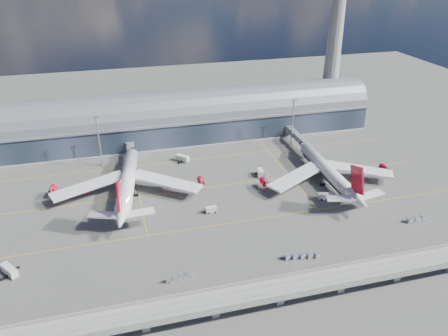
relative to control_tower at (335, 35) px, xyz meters
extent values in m
plane|color=#474744|center=(-85.00, -83.00, -51.64)|extent=(500.00, 500.00, 0.00)
cube|color=gold|center=(-85.00, -93.00, -51.63)|extent=(200.00, 0.25, 0.01)
cube|color=gold|center=(-85.00, -63.00, -51.63)|extent=(200.00, 0.25, 0.01)
cube|color=gold|center=(-85.00, -33.00, -51.63)|extent=(200.00, 0.25, 0.01)
cube|color=gold|center=(-120.00, -53.00, -51.63)|extent=(0.25, 80.00, 0.01)
cube|color=gold|center=(-50.00, -53.00, -51.63)|extent=(0.25, 80.00, 0.01)
cube|color=#202936|center=(-85.00, -5.00, -44.64)|extent=(200.00, 28.00, 14.00)
cylinder|color=slate|center=(-85.00, -5.00, -37.64)|extent=(200.00, 28.00, 28.00)
cube|color=gray|center=(-85.00, -19.00, -37.64)|extent=(200.00, 1.00, 1.20)
cube|color=gray|center=(-85.00, -5.00, -51.04)|extent=(200.00, 30.00, 1.20)
cube|color=gray|center=(0.00, 0.00, -47.64)|extent=(18.00, 18.00, 8.00)
cone|color=gray|center=(0.00, 0.00, -6.64)|extent=(10.00, 10.00, 90.00)
cube|color=gray|center=(-85.00, -138.00, -46.14)|extent=(220.00, 8.50, 1.20)
cube|color=gray|center=(-85.00, -142.00, -45.04)|extent=(220.00, 0.40, 1.20)
cube|color=gray|center=(-85.00, -134.00, -45.04)|extent=(220.00, 0.40, 1.20)
cube|color=gray|center=(-85.00, -139.50, -45.49)|extent=(220.00, 0.12, 0.12)
cube|color=gray|center=(-85.00, -136.50, -45.49)|extent=(220.00, 0.12, 0.12)
cube|color=gray|center=(-125.00, -138.00, -49.14)|extent=(2.20, 2.20, 5.00)
cube|color=gray|center=(-105.00, -138.00, -49.14)|extent=(2.20, 2.20, 5.00)
cube|color=gray|center=(-85.00, -138.00, -49.14)|extent=(2.20, 2.20, 5.00)
cube|color=gray|center=(-65.00, -138.00, -49.14)|extent=(2.20, 2.20, 5.00)
cube|color=gray|center=(-45.00, -138.00, -49.14)|extent=(2.20, 2.20, 5.00)
cylinder|color=gray|center=(-135.00, -28.00, -39.14)|extent=(0.70, 0.70, 25.00)
cube|color=gray|center=(-135.00, -28.00, -26.44)|extent=(3.00, 0.40, 1.00)
cylinder|color=gray|center=(-35.00, -28.00, -39.14)|extent=(0.70, 0.70, 25.00)
cube|color=gray|center=(-35.00, -28.00, -26.44)|extent=(3.00, 0.40, 1.00)
cylinder|color=white|center=(-124.15, -58.12, -45.54)|extent=(13.70, 52.55, 6.30)
cone|color=white|center=(-120.00, -29.38, -45.54)|extent=(7.36, 8.69, 6.30)
cone|color=white|center=(-128.59, -88.82, -44.75)|extent=(7.92, 12.59, 6.30)
cube|color=red|center=(-128.17, -85.90, -36.98)|extent=(2.36, 11.74, 13.03)
cube|color=white|center=(-140.74, -57.72, -46.32)|extent=(32.52, 18.14, 2.54)
cube|color=white|center=(-108.13, -62.43, -46.32)|extent=(30.24, 25.10, 2.54)
cylinder|color=red|center=(-141.06, -55.68, -48.09)|extent=(3.82, 5.32, 3.15)
cylinder|color=red|center=(-155.55, -53.59, -48.09)|extent=(3.82, 5.32, 3.15)
cylinder|color=red|center=(-107.25, -60.57, -48.09)|extent=(3.82, 5.32, 3.15)
cylinder|color=red|center=(-92.76, -62.66, -48.09)|extent=(3.82, 5.32, 3.15)
cylinder|color=gray|center=(-121.52, -39.91, -50.16)|extent=(0.49, 0.49, 2.95)
cylinder|color=gray|center=(-127.83, -61.57, -50.16)|extent=(0.59, 0.59, 2.95)
cylinder|color=gray|center=(-121.60, -62.47, -50.16)|extent=(0.59, 0.59, 2.95)
cylinder|color=black|center=(-127.83, -61.57, -51.10)|extent=(2.35, 1.77, 1.48)
cylinder|color=black|center=(-121.60, -62.47, -51.10)|extent=(2.35, 1.77, 1.48)
cylinder|color=white|center=(-36.06, -70.94, -45.82)|extent=(7.07, 47.86, 5.72)
cone|color=white|center=(-35.30, -44.13, -45.82)|extent=(5.94, 8.05, 5.72)
cone|color=white|center=(-36.88, -99.72, -45.03)|extent=(6.06, 12.00, 5.72)
cube|color=red|center=(-36.79, -96.76, -37.53)|extent=(1.02, 11.81, 13.07)
cube|color=white|center=(-51.56, -72.48, -46.60)|extent=(30.17, 20.30, 2.44)
cube|color=white|center=(-20.67, -73.35, -46.60)|extent=(29.78, 21.57, 2.44)
cylinder|color=black|center=(-36.06, -70.94, -47.39)|extent=(6.07, 42.94, 4.86)
cylinder|color=red|center=(-52.08, -70.49, -48.38)|extent=(3.30, 5.02, 3.16)
cylinder|color=red|center=(-65.81, -70.10, -48.38)|extent=(3.30, 5.02, 3.16)
cylinder|color=red|center=(-20.05, -71.39, -48.38)|extent=(3.30, 5.02, 3.16)
cylinder|color=red|center=(-6.32, -71.78, -48.38)|extent=(3.30, 5.02, 3.16)
cylinder|color=gray|center=(-35.59, -54.12, -50.16)|extent=(0.49, 0.49, 2.96)
cylinder|color=gray|center=(-39.33, -74.80, -50.16)|extent=(0.59, 0.59, 2.96)
cylinder|color=gray|center=(-33.02, -74.97, -50.16)|extent=(0.59, 0.59, 2.96)
cylinder|color=black|center=(-39.33, -74.80, -51.09)|extent=(2.21, 1.54, 1.48)
cylinder|color=black|center=(-33.02, -74.97, -51.09)|extent=(2.21, 1.54, 1.48)
cube|color=gray|center=(-120.65, -31.00, -46.44)|extent=(3.00, 24.00, 3.00)
cube|color=gray|center=(-120.65, -43.00, -46.44)|extent=(3.60, 3.60, 3.40)
cylinder|color=gray|center=(-120.65, -19.00, -46.44)|extent=(4.40, 4.40, 4.00)
cylinder|color=gray|center=(-120.65, -43.00, -49.94)|extent=(0.50, 0.50, 3.40)
cylinder|color=black|center=(-120.65, -43.00, -51.29)|extent=(1.40, 0.80, 0.80)
cube|color=gray|center=(-32.56, -33.00, -46.44)|extent=(3.00, 28.00, 3.00)
cube|color=gray|center=(-32.56, -47.00, -46.44)|extent=(3.60, 3.60, 3.40)
cylinder|color=gray|center=(-32.56, -19.00, -46.44)|extent=(4.40, 4.40, 4.00)
cylinder|color=gray|center=(-32.56, -47.00, -49.94)|extent=(0.50, 0.50, 3.40)
cylinder|color=black|center=(-32.56, -47.00, -51.29)|extent=(1.40, 0.80, 0.80)
cube|color=beige|center=(-165.77, -102.96, -49.96)|extent=(6.29, 7.36, 2.73)
cylinder|color=black|center=(-164.38, -101.07, -51.16)|extent=(2.68, 2.31, 0.95)
cylinder|color=black|center=(-167.16, -104.86, -51.16)|extent=(2.68, 2.31, 0.95)
cube|color=beige|center=(-93.13, -83.52, -50.22)|extent=(4.48, 2.14, 2.31)
cylinder|color=black|center=(-91.71, -83.55, -51.24)|extent=(0.85, 2.23, 0.80)
cylinder|color=black|center=(-94.55, -83.49, -51.24)|extent=(0.85, 2.23, 0.80)
cube|color=beige|center=(-43.17, -85.67, -50.16)|extent=(7.54, 2.85, 2.39)
cylinder|color=black|center=(-40.82, -85.44, -51.22)|extent=(1.06, 2.37, 0.83)
cylinder|color=black|center=(-45.51, -85.91, -51.22)|extent=(1.06, 2.37, 0.83)
cube|color=beige|center=(-29.53, -85.75, -50.24)|extent=(4.71, 5.43, 2.27)
cylinder|color=black|center=(-30.51, -84.39, -51.24)|extent=(2.23, 1.92, 0.79)
cylinder|color=black|center=(-28.54, -87.11, -51.24)|extent=(2.23, 1.92, 0.79)
cube|color=beige|center=(-63.41, -58.51, -49.89)|extent=(3.56, 5.84, 2.83)
cylinder|color=black|center=(-63.77, -56.80, -51.15)|extent=(2.86, 1.51, 0.98)
cylinder|color=black|center=(-63.06, -60.21, -51.15)|extent=(2.86, 1.51, 0.98)
cube|color=beige|center=(-95.94, -33.67, -49.84)|extent=(6.60, 6.61, 2.93)
cylinder|color=black|center=(-94.42, -32.14, -51.13)|extent=(2.71, 2.70, 1.01)
cylinder|color=black|center=(-97.47, -35.20, -51.13)|extent=(2.71, 2.70, 1.01)
cube|color=gray|center=(-115.90, -120.38, -51.41)|extent=(2.41, 1.87, 0.27)
cube|color=silver|center=(-115.90, -120.38, -50.70)|extent=(2.04, 1.70, 1.34)
cube|color=gray|center=(-113.64, -119.86, -51.41)|extent=(2.41, 1.87, 0.27)
cube|color=silver|center=(-113.64, -119.86, -50.70)|extent=(2.04, 1.70, 1.34)
cube|color=gray|center=(-111.39, -119.34, -51.41)|extent=(2.41, 1.87, 0.27)
cube|color=silver|center=(-111.39, -119.34, -50.70)|extent=(2.04, 1.70, 1.34)
cube|color=gray|center=(-109.13, -118.81, -51.41)|extent=(2.41, 1.87, 0.27)
cube|color=silver|center=(-109.13, -118.81, -50.70)|extent=(2.04, 1.70, 1.34)
cube|color=gray|center=(-74.75, -119.20, -51.38)|extent=(2.68, 2.01, 0.31)
cube|color=silver|center=(-74.75, -119.20, -50.57)|extent=(2.26, 1.84, 1.53)
cube|color=gray|center=(-72.13, -119.63, -51.38)|extent=(2.68, 2.01, 0.31)
cube|color=silver|center=(-72.13, -119.63, -50.57)|extent=(2.26, 1.84, 1.53)
cube|color=gray|center=(-69.51, -120.06, -51.38)|extent=(2.68, 2.01, 0.31)
cube|color=silver|center=(-69.51, -120.06, -50.57)|extent=(2.26, 1.84, 1.53)
cube|color=gray|center=(-66.89, -120.50, -51.38)|extent=(2.68, 2.01, 0.31)
cube|color=silver|center=(-66.89, -120.50, -50.57)|extent=(2.26, 1.84, 1.53)
cube|color=gray|center=(-64.28, -120.93, -51.38)|extent=(2.68, 2.01, 0.31)
cube|color=silver|center=(-64.28, -120.93, -50.57)|extent=(2.26, 1.84, 1.53)
cube|color=gray|center=(-19.64, -110.57, -51.35)|extent=(2.77, 1.86, 0.34)
cube|color=silver|center=(-19.64, -110.57, -50.43)|extent=(2.31, 1.74, 1.72)
cube|color=gray|center=(-16.66, -110.55, -51.35)|extent=(2.77, 1.86, 0.34)
cube|color=silver|center=(-16.66, -110.55, -50.43)|extent=(2.31, 1.74, 1.72)
cube|color=gray|center=(-13.68, -110.52, -51.35)|extent=(2.77, 1.86, 0.34)
cube|color=silver|center=(-13.68, -110.52, -50.43)|extent=(2.31, 1.74, 1.72)
camera|label=1|loc=(-126.92, -229.57, 44.29)|focal=35.00mm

